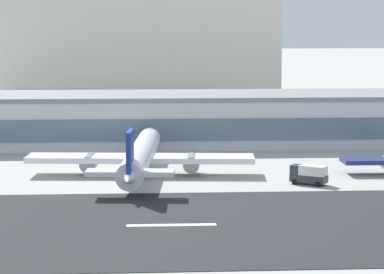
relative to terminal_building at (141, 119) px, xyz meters
name	(u,v)px	position (x,y,z in m)	size (l,w,h in m)	color
ground_plane	(169,226)	(3.54, -75.97, -5.57)	(1400.00, 1400.00, 0.00)	#A8A8A3
runway_strip	(169,225)	(3.54, -75.56, -5.53)	(800.00, 42.65, 0.08)	#262628
runway_centreline_dash_4	(171,225)	(3.91, -75.56, -5.49)	(12.00, 1.20, 0.01)	white
terminal_building	(141,119)	(0.00, 0.00, 0.00)	(184.26, 23.32, 11.13)	silver
distant_hotel_block	(140,50)	(-0.01, 107.23, 11.34)	(92.27, 32.06, 33.82)	beige
airliner_navy_tail_gate_1	(140,157)	(-0.24, -38.58, -2.27)	(40.42, 49.55, 10.35)	white
service_box_truck_0	(309,174)	(27.73, -48.38, -3.78)	(6.33, 5.31, 3.25)	#2D3338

